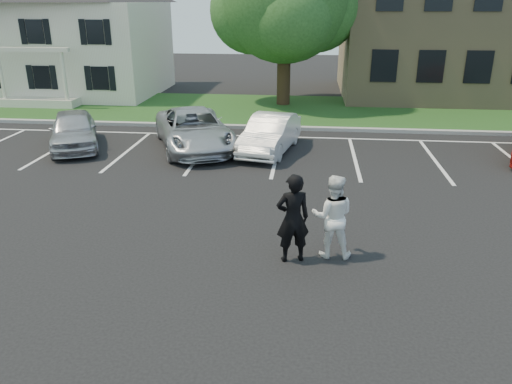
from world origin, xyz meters
TOP-DOWN VIEW (x-y plane):
  - ground_plane at (0.00, 0.00)m, footprint 90.00×90.00m
  - curb at (0.00, 12.00)m, footprint 40.00×0.30m
  - grass_strip at (0.00, 16.00)m, footprint 44.00×8.00m
  - stall_lines at (1.40, 8.95)m, footprint 34.00×5.36m
  - house at (-13.00, 19.97)m, footprint 10.30×9.22m
  - man_black_suit at (0.86, 0.23)m, footprint 0.82×0.65m
  - man_white_shirt at (1.71, 0.54)m, footprint 0.93×0.73m
  - car_silver_west at (-7.73, 8.22)m, footprint 3.21×4.46m
  - car_silver_minivan at (-3.17, 8.61)m, footprint 4.27×5.81m
  - car_white_sedan at (-0.28, 8.52)m, footprint 2.19×4.30m

SIDE VIEW (x-z plane):
  - ground_plane at x=0.00m, z-range 0.00..0.00m
  - stall_lines at x=1.40m, z-range 0.00..0.01m
  - grass_strip at x=0.00m, z-range 0.00..0.08m
  - curb at x=0.00m, z-range 0.00..0.15m
  - car_white_sedan at x=-0.28m, z-range 0.00..1.35m
  - car_silver_west at x=-7.73m, z-range 0.00..1.41m
  - car_silver_minivan at x=-3.17m, z-range 0.00..1.47m
  - man_white_shirt at x=1.71m, z-range 0.00..1.87m
  - man_black_suit at x=0.86m, z-range 0.00..1.97m
  - house at x=-13.00m, z-range 0.03..7.63m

